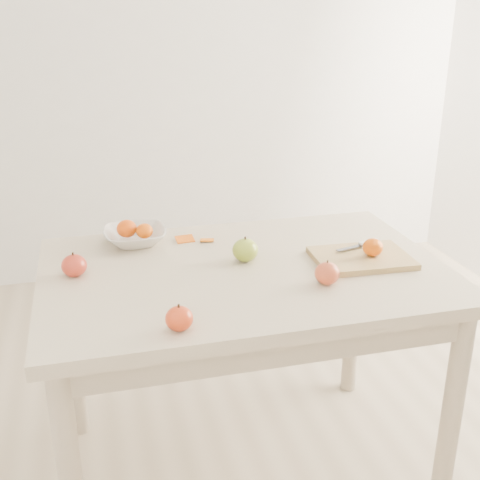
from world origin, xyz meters
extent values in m
plane|color=#C6B293|center=(0.00, 0.00, 0.00)|extent=(3.50, 3.50, 0.00)
plane|color=white|center=(0.00, 1.75, 1.35)|extent=(3.50, 0.00, 3.50)
cube|color=beige|center=(0.00, 0.00, 0.73)|extent=(1.20, 0.80, 0.04)
cylinder|color=#BCAA8E|center=(-0.54, 0.34, 0.35)|extent=(0.06, 0.06, 0.71)
cylinder|color=#BCAA8E|center=(0.54, 0.34, 0.35)|extent=(0.06, 0.06, 0.71)
cylinder|color=#BCAA8E|center=(0.54, -0.34, 0.35)|extent=(0.06, 0.06, 0.71)
cube|color=tan|center=(0.36, -0.04, 0.76)|extent=(0.30, 0.23, 0.02)
ellipsoid|color=#E25107|center=(0.39, -0.05, 0.80)|extent=(0.06, 0.06, 0.05)
imported|color=silver|center=(-0.30, 0.28, 0.78)|extent=(0.20, 0.20, 0.05)
ellipsoid|color=#CA4207|center=(-0.32, 0.29, 0.80)|extent=(0.07, 0.07, 0.06)
ellipsoid|color=#CB4307|center=(-0.27, 0.27, 0.80)|extent=(0.06, 0.06, 0.05)
cube|color=orange|center=(-0.13, 0.26, 0.75)|extent=(0.06, 0.05, 0.01)
cube|color=orange|center=(-0.06, 0.24, 0.75)|extent=(0.05, 0.04, 0.01)
cube|color=silver|center=(0.42, 0.04, 0.78)|extent=(0.08, 0.04, 0.01)
cube|color=#3B3D43|center=(0.34, 0.01, 0.78)|extent=(0.10, 0.04, 0.00)
ellipsoid|color=olive|center=(0.02, 0.05, 0.79)|extent=(0.08, 0.08, 0.07)
ellipsoid|color=maroon|center=(-0.49, 0.06, 0.78)|extent=(0.07, 0.07, 0.07)
ellipsoid|color=#A7130A|center=(-0.25, -0.32, 0.78)|extent=(0.07, 0.07, 0.06)
ellipsoid|color=#A31D1E|center=(0.20, -0.17, 0.78)|extent=(0.07, 0.07, 0.06)
camera|label=1|loc=(-0.43, -1.59, 1.48)|focal=45.00mm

